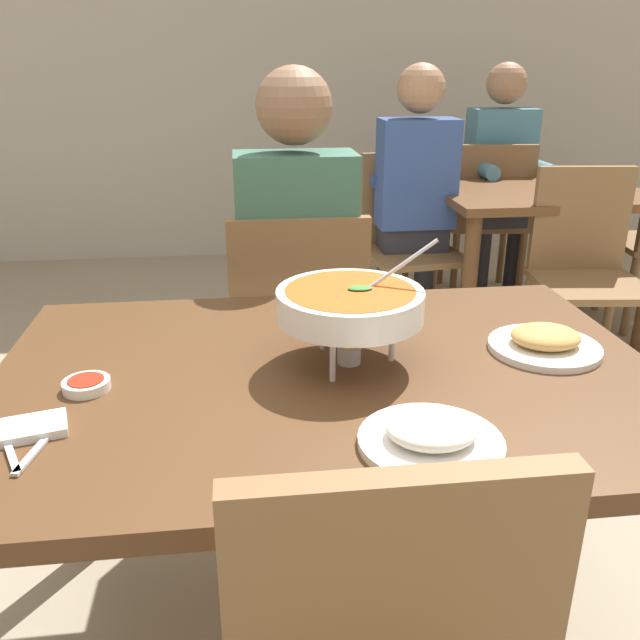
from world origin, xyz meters
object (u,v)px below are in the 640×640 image
at_px(chair_diner_main, 297,330).
at_px(dining_table_far, 536,215).
at_px(appetizer_plate, 545,342).
at_px(chair_bg_corner, 584,262).
at_px(curry_bowl, 350,305).
at_px(patron_bg_middle, 501,169).
at_px(chair_bg_left, 407,235).
at_px(chair_bg_right, 405,212).
at_px(dining_table_main, 329,411).
at_px(diner_main, 295,257).
at_px(patron_bg_left, 414,188).
at_px(rice_plate, 431,435).
at_px(chair_bg_middle, 488,213).
at_px(sauce_dish, 86,384).

bearing_deg(chair_diner_main, dining_table_far, 40.74).
relative_size(appetizer_plate, chair_bg_corner, 0.27).
distance_m(curry_bowl, patron_bg_middle, 2.69).
bearing_deg(dining_table_far, curry_bowl, -124.12).
distance_m(chair_diner_main, chair_bg_left, 1.33).
distance_m(curry_bowl, chair_bg_left, 2.01).
height_order(chair_bg_right, patron_bg_middle, patron_bg_middle).
height_order(dining_table_main, chair_bg_corner, chair_bg_corner).
bearing_deg(diner_main, patron_bg_left, 58.92).
bearing_deg(rice_plate, diner_main, 96.61).
xyz_separation_m(chair_bg_middle, chair_bg_corner, (0.07, -0.98, 0.00)).
bearing_deg(chair_bg_left, sauce_dish, -120.13).
relative_size(appetizer_plate, patron_bg_left, 0.18).
distance_m(appetizer_plate, chair_bg_corner, 1.58).
bearing_deg(chair_bg_corner, chair_bg_right, 116.67).
height_order(chair_bg_middle, patron_bg_left, patron_bg_left).
xyz_separation_m(sauce_dish, patron_bg_left, (1.14, 1.93, 0.00)).
height_order(dining_table_main, patron_bg_middle, patron_bg_middle).
height_order(sauce_dish, chair_bg_middle, chair_bg_middle).
bearing_deg(patron_bg_middle, chair_bg_left, -142.96).
relative_size(chair_diner_main, chair_bg_right, 1.00).
xyz_separation_m(dining_table_main, diner_main, (0.00, 0.78, 0.11)).
bearing_deg(dining_table_main, rice_plate, -67.52).
xyz_separation_m(appetizer_plate, sauce_dish, (-0.95, -0.07, -0.01)).
distance_m(chair_diner_main, sauce_dish, 0.94).
bearing_deg(diner_main, chair_bg_corner, 24.10).
relative_size(sauce_dish, chair_bg_right, 0.10).
height_order(curry_bowl, patron_bg_left, patron_bg_left).
bearing_deg(sauce_dish, chair_bg_corner, 38.21).
relative_size(chair_bg_right, chair_bg_corner, 1.00).
bearing_deg(dining_table_main, diner_main, 90.00).
relative_size(dining_table_main, appetizer_plate, 5.65).
xyz_separation_m(dining_table_far, chair_bg_middle, (-0.06, 0.49, -0.09)).
height_order(chair_bg_corner, patron_bg_left, patron_bg_left).
bearing_deg(patron_bg_left, chair_bg_corner, -40.14).
relative_size(dining_table_main, chair_bg_left, 1.51).
height_order(diner_main, rice_plate, diner_main).
xyz_separation_m(dining_table_main, chair_bg_left, (0.65, 1.91, -0.12)).
xyz_separation_m(rice_plate, chair_bg_left, (0.53, 2.22, -0.24)).
bearing_deg(chair_bg_left, patron_bg_left, -46.30).
relative_size(chair_diner_main, curry_bowl, 2.71).
bearing_deg(patron_bg_left, curry_bowl, -108.47).
bearing_deg(chair_bg_corner, dining_table_main, -133.58).
distance_m(diner_main, chair_bg_middle, 2.01).
distance_m(chair_bg_right, patron_bg_middle, 0.59).
bearing_deg(chair_bg_middle, diner_main, -128.23).
relative_size(chair_bg_left, patron_bg_left, 0.69).
bearing_deg(chair_diner_main, dining_table_main, -90.00).
distance_m(sauce_dish, chair_bg_corner, 2.27).
height_order(dining_table_main, chair_bg_middle, chair_bg_middle).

